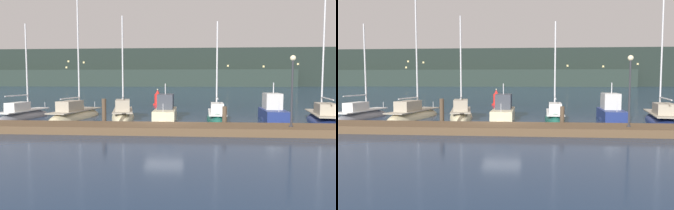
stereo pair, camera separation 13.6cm
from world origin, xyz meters
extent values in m
plane|color=#192D4C|center=(0.00, 0.00, 0.00)|extent=(400.00, 400.00, 0.00)
cube|color=brown|center=(0.00, -1.92, 0.23)|extent=(33.07, 2.80, 0.45)
cylinder|color=#4C3D2D|center=(-3.88, -0.27, 0.94)|extent=(0.28, 0.28, 1.88)
cylinder|color=#4C3D2D|center=(3.88, -0.27, 0.71)|extent=(0.28, 0.28, 1.42)
ellipsoid|color=gray|center=(-11.68, 4.16, 0.00)|extent=(2.34, 6.47, 1.27)
cube|color=silver|center=(-11.68, 4.16, 0.63)|extent=(1.97, 5.43, 0.08)
cube|color=silver|center=(-11.78, 3.41, 1.01)|extent=(1.17, 2.13, 0.67)
cylinder|color=silver|center=(-11.61, 4.67, 4.12)|extent=(0.12, 0.12, 6.97)
cylinder|color=silver|center=(-11.79, 3.34, 1.87)|extent=(0.44, 2.66, 0.09)
cylinder|color=silver|center=(-11.29, 7.05, 0.88)|extent=(0.04, 0.04, 0.50)
ellipsoid|color=beige|center=(-7.53, 4.52, 0.00)|extent=(3.11, 7.32, 1.54)
cube|color=#A39984|center=(-7.53, 4.52, 0.63)|extent=(2.61, 6.15, 0.08)
cube|color=#A39984|center=(-7.68, 3.68, 1.07)|extent=(1.52, 2.43, 0.79)
cylinder|color=silver|center=(-7.44, 5.08, 5.76)|extent=(0.12, 0.12, 10.25)
cylinder|color=silver|center=(-7.67, 3.74, 1.67)|extent=(0.57, 2.70, 0.09)
cylinder|color=silver|center=(-6.96, 7.74, 0.88)|extent=(0.04, 0.04, 0.50)
ellipsoid|color=beige|center=(-3.78, 4.96, 0.00)|extent=(3.04, 6.88, 1.64)
cube|color=#A39984|center=(-3.78, 4.96, 0.65)|extent=(2.55, 5.78, 0.08)
cube|color=#A39984|center=(-3.62, 4.18, 1.12)|extent=(1.46, 2.30, 0.86)
cylinder|color=silver|center=(-3.88, 5.49, 4.46)|extent=(0.12, 0.12, 7.62)
cylinder|color=silver|center=(-3.64, 4.27, 1.67)|extent=(0.57, 2.45, 0.09)
cylinder|color=silver|center=(-4.37, 7.97, 0.90)|extent=(0.04, 0.04, 0.50)
ellipsoid|color=beige|center=(-0.29, 4.47, 0.00)|extent=(1.84, 5.26, 1.03)
cube|color=beige|center=(-0.29, 4.47, 0.40)|extent=(1.69, 4.74, 0.79)
cube|color=#333842|center=(-0.30, 4.99, 1.38)|extent=(1.24, 2.32, 1.16)
cube|color=black|center=(-0.31, 6.04, 1.55)|extent=(1.07, 0.25, 0.52)
cylinder|color=silver|center=(-0.29, 4.57, 2.38)|extent=(0.07, 0.07, 0.85)
cylinder|color=silver|center=(-0.26, 2.27, 1.09)|extent=(0.04, 0.04, 0.60)
ellipsoid|color=#195647|center=(3.72, 4.36, 0.00)|extent=(1.75, 6.61, 1.65)
cube|color=silver|center=(3.72, 4.36, 0.60)|extent=(1.47, 5.55, 0.08)
cube|color=silver|center=(3.69, 3.57, 1.00)|extent=(0.98, 2.13, 0.72)
cylinder|color=silver|center=(3.74, 4.88, 4.11)|extent=(0.12, 0.12, 7.01)
cylinder|color=silver|center=(3.69, 3.63, 1.74)|extent=(0.18, 2.50, 0.09)
cylinder|color=silver|center=(3.83, 7.37, 0.85)|extent=(0.04, 0.04, 0.50)
ellipsoid|color=navy|center=(8.06, 4.62, 0.00)|extent=(2.01, 5.02, 1.05)
cube|color=navy|center=(8.06, 4.62, 0.41)|extent=(1.85, 4.52, 0.82)
cube|color=silver|center=(8.08, 5.12, 1.43)|extent=(1.31, 2.23, 1.23)
cube|color=black|center=(8.13, 6.10, 1.62)|extent=(1.08, 0.30, 0.55)
cylinder|color=silver|center=(8.07, 4.72, 2.47)|extent=(0.07, 0.07, 0.84)
cylinder|color=silver|center=(7.96, 2.55, 1.12)|extent=(0.04, 0.04, 0.60)
ellipsoid|color=navy|center=(11.43, 3.72, 0.00)|extent=(3.27, 7.79, 1.12)
cube|color=#A39984|center=(11.43, 3.72, 0.64)|extent=(2.75, 6.54, 0.08)
cube|color=#A39984|center=(11.27, 2.82, 1.06)|extent=(1.58, 2.59, 0.76)
cylinder|color=silver|center=(11.54, 4.31, 5.52)|extent=(0.12, 0.12, 9.75)
cylinder|color=silver|center=(11.20, 2.46, 1.80)|extent=(0.76, 3.71, 0.09)
cylinder|color=silver|center=(12.05, 7.14, 0.89)|extent=(0.04, 0.04, 0.50)
cylinder|color=red|center=(-2.46, 18.71, 0.08)|extent=(1.14, 1.14, 0.16)
cylinder|color=red|center=(-2.46, 18.71, 0.76)|extent=(0.76, 0.76, 1.20)
cone|color=red|center=(-2.46, 18.71, 1.61)|extent=(0.53, 0.53, 0.50)
sphere|color=#F9EAB7|center=(-2.46, 18.71, 1.91)|extent=(0.16, 0.16, 0.16)
cylinder|color=#2D2D33|center=(7.46, -2.13, 0.48)|extent=(0.24, 0.24, 0.06)
cylinder|color=#2D2D33|center=(7.46, -2.13, 2.34)|extent=(0.10, 0.10, 3.67)
sphere|color=#F9EAB7|center=(7.46, -2.13, 4.32)|extent=(0.32, 0.32, 0.32)
cube|color=#1E2823|center=(0.00, 134.16, 8.58)|extent=(240.00, 16.00, 17.16)
cube|color=#26332C|center=(-26.65, 124.16, 3.69)|extent=(144.00, 10.00, 7.38)
cube|color=#F4DB8C|center=(-38.81, 126.11, 2.65)|extent=(0.80, 0.10, 0.80)
cube|color=#F4DB8C|center=(32.54, 126.11, 8.82)|extent=(0.80, 0.10, 0.80)
cube|color=#F4DB8C|center=(47.20, 126.11, 9.83)|extent=(0.80, 0.10, 0.80)
cube|color=#F4DB8C|center=(-28.04, 126.11, 6.11)|extent=(0.80, 0.10, 0.80)
cube|color=#F4DB8C|center=(-36.43, 126.11, 4.08)|extent=(0.80, 0.10, 0.80)
cube|color=#F4DB8C|center=(17.08, 126.11, 9.16)|extent=(0.80, 0.10, 0.80)
cube|color=#F4DB8C|center=(-56.46, 126.11, 8.64)|extent=(0.80, 0.10, 0.80)
cube|color=#F4DB8C|center=(-55.46, 126.11, 11.40)|extent=(0.80, 0.10, 0.80)
cube|color=#F4DB8C|center=(0.46, 126.11, 4.35)|extent=(0.80, 0.10, 0.80)
cube|color=#F4DB8C|center=(15.43, 126.11, 3.13)|extent=(0.80, 0.10, 0.80)
cube|color=#F4DB8C|center=(-48.24, 126.11, 10.89)|extent=(0.80, 0.10, 0.80)
cube|color=#F4DB8C|center=(-1.30, 126.11, 4.52)|extent=(0.80, 0.10, 0.80)
cube|color=#F4DB8C|center=(-36.20, 126.11, 4.63)|extent=(0.80, 0.10, 0.80)
camera|label=1|loc=(1.91, -21.06, 3.13)|focal=35.00mm
camera|label=2|loc=(2.05, -21.04, 3.13)|focal=35.00mm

